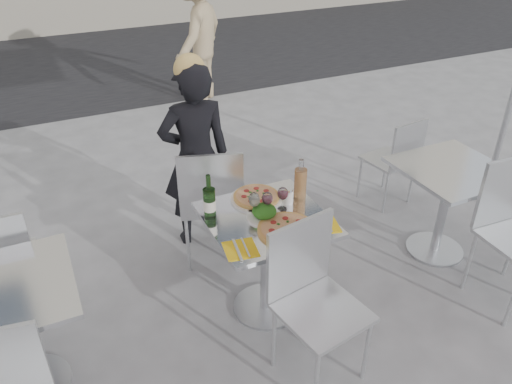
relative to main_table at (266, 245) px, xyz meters
name	(u,v)px	position (x,y,z in m)	size (l,w,h in m)	color
ground	(265,308)	(0.00, 0.00, -0.54)	(80.00, 80.00, 0.00)	slate
street_asphalt	(97,59)	(0.00, 6.50, -0.54)	(24.00, 5.00, 0.00)	black
main_table	(266,245)	(0.00, 0.00, 0.00)	(0.72, 0.72, 0.75)	#B7BABF
side_table_left	(9,320)	(-1.50, 0.00, 0.00)	(0.72, 0.72, 0.75)	#B7BABF
side_table_right	(447,193)	(1.50, 0.00, 0.00)	(0.72, 0.72, 0.75)	#B7BABF
chair_far	(211,197)	(-0.13, 0.62, 0.04)	(0.56, 0.57, 0.98)	silver
chair_near	(311,290)	(0.03, -0.51, 0.03)	(0.51, 0.52, 0.96)	silver
side_chair_lfar	(0,262)	(-1.53, 0.54, 0.00)	(0.42, 0.43, 0.90)	silver
side_chair_rfar	(397,155)	(1.62, 0.71, -0.05)	(0.43, 0.44, 0.83)	silver
woman_diner	(196,158)	(-0.12, 0.96, 0.20)	(0.54, 0.35, 1.48)	black
pedestrian_b	(197,34)	(0.97, 3.97, 0.34)	(1.14, 0.66, 1.76)	tan
pizza_near	(287,229)	(0.05, -0.18, 0.22)	(0.35, 0.35, 0.02)	tan
pizza_far	(256,197)	(0.03, 0.21, 0.23)	(0.34, 0.34, 0.03)	white
salad_plate	(264,212)	(-0.01, 0.01, 0.25)	(0.22, 0.22, 0.09)	white
wine_bottle	(209,202)	(-0.31, 0.15, 0.32)	(0.07, 0.08, 0.29)	#25511E
carafe	(300,184)	(0.29, 0.10, 0.33)	(0.08, 0.08, 0.29)	tan
sugar_shaker	(288,196)	(0.20, 0.09, 0.26)	(0.06, 0.06, 0.11)	white
wineglass_white_a	(254,201)	(-0.06, 0.04, 0.32)	(0.07, 0.07, 0.16)	white
wineglass_white_b	(254,199)	(-0.05, 0.06, 0.32)	(0.07, 0.07, 0.16)	white
wineglass_red_a	(267,199)	(0.02, 0.03, 0.32)	(0.07, 0.07, 0.16)	white
wineglass_red_b	(283,194)	(0.13, 0.04, 0.32)	(0.07, 0.07, 0.16)	white
napkin_left	(241,249)	(-0.27, -0.22, 0.21)	(0.21, 0.21, 0.01)	yellow
napkin_right	(323,225)	(0.27, -0.22, 0.21)	(0.22, 0.22, 0.01)	yellow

